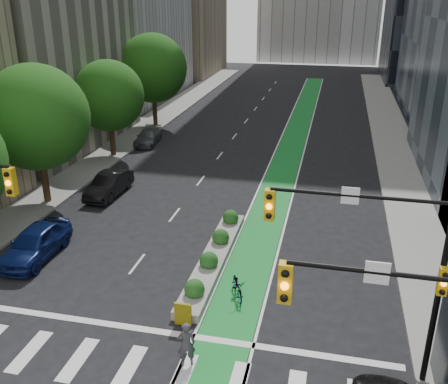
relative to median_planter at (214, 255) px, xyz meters
The scene contains 15 objects.
ground 7.15m from the median_planter, 99.68° to the right, with size 160.00×160.00×0.00m, color black.
sidewalk_left 22.18m from the median_planter, 125.89° to the left, with size 3.60×90.00×0.15m, color gray.
sidewalk_right 20.86m from the median_planter, 59.45° to the left, with size 3.60×90.00×0.15m, color gray.
bike_lane_paint 23.04m from the median_planter, 85.52° to the left, with size 2.20×70.00×0.01m, color #17832F.
tree_mid 14.16m from the median_planter, 157.87° to the left, with size 6.40×6.40×8.78m.
tree_midfar 19.84m from the median_planter, 129.19° to the left, with size 5.60×5.60×7.76m.
tree_far 28.29m from the median_planter, 116.05° to the left, with size 6.60×6.60×9.00m.
signal_right 10.89m from the median_planter, 41.32° to the right, with size 5.82×0.51×7.20m.
signal_far_right 14.22m from the median_planter, 54.91° to the right, with size 4.82×0.51×7.20m.
median_planter is the anchor object (origin of this frame).
bicycle 3.15m from the median_planter, 56.66° to the right, with size 0.64×1.84×0.97m, color gray.
cyclist 7.45m from the median_planter, 83.82° to the right, with size 0.66×0.44×1.82m, color #3F3743.
parked_car_left_near 9.05m from the median_planter, behind, with size 1.94×4.83×1.65m, color #0D1A51.
parked_car_left_mid 11.32m from the median_planter, 141.70° to the left, with size 1.58×4.52×1.49m, color black.
parked_car_left_far 21.76m from the median_planter, 119.45° to the left, with size 1.75×4.30×1.25m, color #5C6062.
Camera 1 is at (6.52, -14.17, 12.65)m, focal length 40.00 mm.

